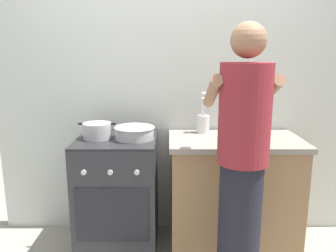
% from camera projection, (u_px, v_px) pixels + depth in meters
% --- Properties ---
extents(back_wall, '(3.20, 0.10, 2.50)m').
position_uv_depth(back_wall, '(186.00, 87.00, 2.80)').
color(back_wall, silver).
rests_on(back_wall, ground).
extents(countertop, '(1.00, 0.60, 0.90)m').
position_uv_depth(countertop, '(231.00, 193.00, 2.63)').
color(countertop, '#99724C').
rests_on(countertop, ground).
extents(stove_range, '(0.60, 0.62, 0.90)m').
position_uv_depth(stove_range, '(117.00, 194.00, 2.62)').
color(stove_range, '#2D2D33').
rests_on(stove_range, ground).
extents(pot, '(0.28, 0.21, 0.12)m').
position_uv_depth(pot, '(96.00, 131.00, 2.51)').
color(pot, '#B2B2B7').
rests_on(pot, stove_range).
extents(mixing_bowl, '(0.31, 0.31, 0.09)m').
position_uv_depth(mixing_bowl, '(133.00, 132.00, 2.50)').
color(mixing_bowl, '#B7B7BC').
rests_on(mixing_bowl, stove_range).
extents(utensil_crock, '(0.10, 0.10, 0.33)m').
position_uv_depth(utensil_crock, '(202.00, 120.00, 2.69)').
color(utensil_crock, silver).
rests_on(utensil_crock, countertop).
extents(spice_bottle, '(0.04, 0.04, 0.09)m').
position_uv_depth(spice_bottle, '(245.00, 133.00, 2.50)').
color(spice_bottle, silver).
rests_on(spice_bottle, countertop).
extents(oil_bottle, '(0.07, 0.07, 0.24)m').
position_uv_depth(oil_bottle, '(264.00, 127.00, 2.44)').
color(oil_bottle, gold).
rests_on(oil_bottle, countertop).
extents(person, '(0.41, 0.50, 1.70)m').
position_uv_depth(person, '(241.00, 169.00, 1.98)').
color(person, black).
rests_on(person, ground).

